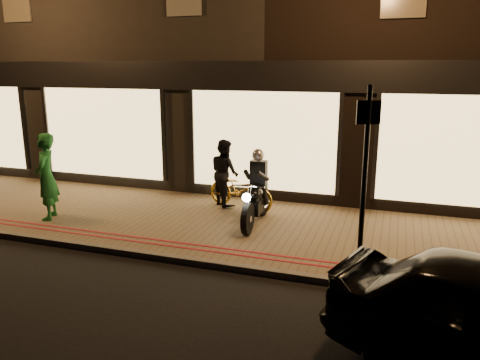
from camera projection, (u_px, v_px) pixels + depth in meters
name	position (u px, v px, depth m)	size (l,w,h in m)	color
ground	(198.00, 267.00, 8.07)	(90.00, 90.00, 0.00)	black
sidewalk	(236.00, 227.00, 9.90)	(50.00, 4.00, 0.12)	brown
kerb_stone	(200.00, 263.00, 8.10)	(50.00, 0.14, 0.12)	#59544C
red_kerb_lines	(210.00, 249.00, 8.55)	(50.00, 0.26, 0.01)	maroon
building_row	(306.00, 39.00, 15.34)	(48.00, 10.11, 8.50)	black
motorcycle	(256.00, 195.00, 9.81)	(0.60, 1.94, 1.59)	black
sign_post	(365.00, 174.00, 7.05)	(0.34, 0.13, 3.00)	black
bicycle_gold	(241.00, 190.00, 10.89)	(0.61, 1.74, 0.91)	gold
person_green	(46.00, 177.00, 10.06)	(0.69, 0.45, 1.88)	#1B662B
person_dark	(225.00, 172.00, 11.12)	(0.77, 0.60, 1.59)	black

